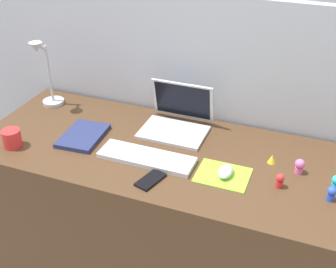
# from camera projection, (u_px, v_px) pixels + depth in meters

# --- Properties ---
(back_wall) EXTENTS (2.97, 0.05, 1.33)m
(back_wall) POSITION_uv_depth(u_px,v_px,m) (199.00, 126.00, 2.22)
(back_wall) COLOR #B2B7C1
(back_wall) RESTS_ON ground_plane
(desk) EXTENTS (1.77, 0.68, 0.74)m
(desk) POSITION_uv_depth(u_px,v_px,m) (172.00, 217.00, 2.08)
(desk) COLOR #4C331E
(desk) RESTS_ON ground_plane
(laptop) EXTENTS (0.30, 0.26, 0.21)m
(laptop) POSITION_uv_depth(u_px,v_px,m) (178.00, 118.00, 2.03)
(laptop) COLOR silver
(laptop) RESTS_ON desk
(keyboard) EXTENTS (0.41, 0.13, 0.02)m
(keyboard) POSITION_uv_depth(u_px,v_px,m) (146.00, 158.00, 1.83)
(keyboard) COLOR silver
(keyboard) RESTS_ON desk
(mousepad) EXTENTS (0.21, 0.17, 0.00)m
(mousepad) POSITION_uv_depth(u_px,v_px,m) (223.00, 175.00, 1.74)
(mousepad) COLOR #8CDB33
(mousepad) RESTS_ON desk
(mouse) EXTENTS (0.06, 0.10, 0.03)m
(mouse) POSITION_uv_depth(u_px,v_px,m) (226.00, 171.00, 1.73)
(mouse) COLOR silver
(mouse) RESTS_ON mousepad
(cell_phone) EXTENTS (0.10, 0.14, 0.01)m
(cell_phone) POSITION_uv_depth(u_px,v_px,m) (150.00, 180.00, 1.71)
(cell_phone) COLOR black
(cell_phone) RESTS_ON desk
(desk_lamp) EXTENTS (0.11, 0.16, 0.36)m
(desk_lamp) POSITION_uv_depth(u_px,v_px,m) (46.00, 76.00, 2.17)
(desk_lamp) COLOR #B7B7BC
(desk_lamp) RESTS_ON desk
(notebook_pad) EXTENTS (0.19, 0.25, 0.02)m
(notebook_pad) POSITION_uv_depth(u_px,v_px,m) (83.00, 136.00, 1.98)
(notebook_pad) COLOR navy
(notebook_pad) RESTS_ON desk
(coffee_mug) EXTENTS (0.08, 0.08, 0.08)m
(coffee_mug) POSITION_uv_depth(u_px,v_px,m) (12.00, 138.00, 1.91)
(coffee_mug) COLOR red
(coffee_mug) RESTS_ON desk
(toy_figurine_yellow) EXTENTS (0.03, 0.03, 0.04)m
(toy_figurine_yellow) POSITION_uv_depth(u_px,v_px,m) (272.00, 159.00, 1.81)
(toy_figurine_yellow) COLOR yellow
(toy_figurine_yellow) RESTS_ON desk
(toy_figurine_red) EXTENTS (0.03, 0.03, 0.06)m
(toy_figurine_red) POSITION_uv_depth(u_px,v_px,m) (280.00, 180.00, 1.66)
(toy_figurine_red) COLOR red
(toy_figurine_red) RESTS_ON desk
(toy_figurine_blue) EXTENTS (0.03, 0.03, 0.06)m
(toy_figurine_blue) POSITION_uv_depth(u_px,v_px,m) (332.00, 193.00, 1.60)
(toy_figurine_blue) COLOR blue
(toy_figurine_blue) RESTS_ON desk
(toy_figurine_cyan) EXTENTS (0.04, 0.04, 0.07)m
(toy_figurine_cyan) POSITION_uv_depth(u_px,v_px,m) (336.00, 183.00, 1.65)
(toy_figurine_cyan) COLOR #28B7CC
(toy_figurine_cyan) RESTS_ON desk
(toy_figurine_pink) EXTENTS (0.04, 0.04, 0.06)m
(toy_figurine_pink) POSITION_uv_depth(u_px,v_px,m) (300.00, 166.00, 1.74)
(toy_figurine_pink) COLOR pink
(toy_figurine_pink) RESTS_ON desk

